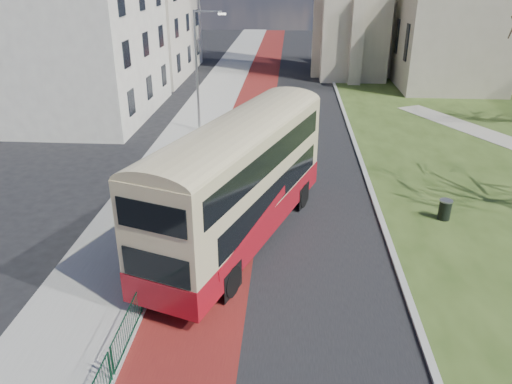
{
  "coord_description": "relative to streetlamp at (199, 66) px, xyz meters",
  "views": [
    {
      "loc": [
        1.78,
        -15.38,
        10.6
      ],
      "look_at": [
        0.47,
        3.59,
        2.0
      ],
      "focal_mm": 35.0,
      "sensor_mm": 36.0,
      "label": 1
    }
  ],
  "objects": [
    {
      "name": "streetlamp",
      "position": [
        0.0,
        0.0,
        0.0
      ],
      "size": [
        2.13,
        0.18,
        8.0
      ],
      "color": "gray",
      "rests_on": "pavement_west"
    },
    {
      "name": "litter_bin",
      "position": [
        13.32,
        -12.48,
        -4.07
      ],
      "size": [
        0.68,
        0.68,
        0.95
      ],
      "rotation": [
        0.0,
        0.0,
        -0.16
      ],
      "color": "black",
      "rests_on": "grass_green"
    },
    {
      "name": "pavement_west",
      "position": [
        -0.65,
        2.0,
        -4.53
      ],
      "size": [
        4.0,
        120.0,
        0.12
      ],
      "primitive_type": "cube",
      "color": "gray",
      "rests_on": "ground"
    },
    {
      "name": "road_carriageway",
      "position": [
        5.85,
        2.0,
        -4.59
      ],
      "size": [
        9.0,
        120.0,
        0.01
      ],
      "primitive_type": "cube",
      "color": "black",
      "rests_on": "ground"
    },
    {
      "name": "bus_lane",
      "position": [
        3.15,
        2.0,
        -4.59
      ],
      "size": [
        3.4,
        120.0,
        0.01
      ],
      "primitive_type": "cube",
      "color": "#591414",
      "rests_on": "ground"
    },
    {
      "name": "street_block_near",
      "position": [
        -9.65,
        4.0,
        1.92
      ],
      "size": [
        10.3,
        14.3,
        13.0
      ],
      "color": "beige",
      "rests_on": "ground"
    },
    {
      "name": "street_block_far",
      "position": [
        -9.65,
        20.0,
        1.17
      ],
      "size": [
        10.3,
        16.3,
        11.5
      ],
      "color": "beige",
      "rests_on": "ground"
    },
    {
      "name": "ground",
      "position": [
        4.35,
        -18.0,
        -4.59
      ],
      "size": [
        160.0,
        160.0,
        0.0
      ],
      "primitive_type": "plane",
      "color": "black",
      "rests_on": "ground"
    },
    {
      "name": "bus",
      "position": [
        4.23,
        -14.98,
        -1.69
      ],
      "size": [
        6.74,
        12.43,
        5.1
      ],
      "rotation": [
        0.0,
        0.0,
        -0.34
      ],
      "color": "maroon",
      "rests_on": "ground"
    },
    {
      "name": "pedestrian_railing",
      "position": [
        1.4,
        -14.0,
        -4.04
      ],
      "size": [
        0.07,
        24.0,
        1.12
      ],
      "color": "#0E3D26",
      "rests_on": "ground"
    },
    {
      "name": "kerb_west",
      "position": [
        1.35,
        2.0,
        -4.53
      ],
      "size": [
        0.25,
        120.0,
        0.13
      ],
      "primitive_type": "cube",
      "color": "#999993",
      "rests_on": "ground"
    },
    {
      "name": "kerb_east",
      "position": [
        10.45,
        4.0,
        -4.53
      ],
      "size": [
        0.25,
        80.0,
        0.13
      ],
      "primitive_type": "cube",
      "color": "#999993",
      "rests_on": "ground"
    }
  ]
}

